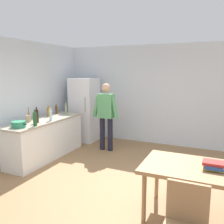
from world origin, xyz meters
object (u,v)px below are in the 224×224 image
object	(u,v)px
person	(106,112)
bottle_vinegar_tall	(66,109)
utensil_jar	(28,118)
bottle_oil_amber	(48,112)
book_stack	(214,166)
bottle_water_clear	(51,115)
bottle_wine_green	(35,119)
chair	(185,223)
dining_table	(196,172)
refrigerator	(85,110)
cooking_pot	(19,124)
bottle_wine_dark	(37,116)
bottle_beer_brown	(56,110)

from	to	relation	value
person	bottle_vinegar_tall	bearing A→B (deg)	-164.94
utensil_jar	bottle_oil_amber	world-z (taller)	utensil_jar
bottle_oil_amber	book_stack	xyz separation A→B (m)	(3.79, -1.46, -0.21)
bottle_water_clear	bottle_wine_green	distance (m)	0.56
chair	dining_table	bearing A→B (deg)	78.11
refrigerator	cooking_pot	bearing A→B (deg)	-91.64
utensil_jar	bottle_vinegar_tall	distance (m)	1.14
refrigerator	bottle_water_clear	xyz separation A→B (m)	(0.10, -1.64, 0.13)
bottle_oil_amber	bottle_vinegar_tall	distance (m)	0.48
bottle_vinegar_tall	book_stack	distance (m)	4.05
cooking_pot	chair	bearing A→B (deg)	-20.22
bottle_oil_amber	bottle_wine_dark	world-z (taller)	bottle_wine_dark
bottle_wine_dark	person	bearing A→B (deg)	54.62
cooking_pot	book_stack	xyz separation A→B (m)	(3.58, -0.28, -0.15)
bottle_water_clear	dining_table	bearing A→B (deg)	-18.34
book_stack	cooking_pot	bearing A→B (deg)	175.46
refrigerator	bottle_wine_dark	bearing A→B (deg)	-91.01
person	chair	distance (m)	3.93
chair	bottle_water_clear	world-z (taller)	bottle_water_clear
cooking_pot	utensil_jar	size ratio (longest dim) A/B	1.25
utensil_jar	bottle_vinegar_tall	bearing A→B (deg)	79.22
bottle_wine_green	book_stack	xyz separation A→B (m)	(3.37, -0.52, -0.24)
utensil_jar	chair	bearing A→B (deg)	-25.80
chair	cooking_pot	xyz separation A→B (m)	(-3.37, 1.24, 0.43)
cooking_pot	utensil_jar	xyz separation A→B (m)	(-0.20, 0.49, 0.02)
bottle_wine_dark	dining_table	bearing A→B (deg)	-12.84
cooking_pot	bottle_oil_amber	size ratio (longest dim) A/B	1.43
refrigerator	book_stack	distance (m)	4.44
refrigerator	bottle_wine_dark	world-z (taller)	refrigerator
person	bottle_wine_dark	world-z (taller)	person
person	bottle_beer_brown	distance (m)	1.32
bottle_wine_green	bottle_oil_amber	distance (m)	1.03
dining_table	bottle_oil_amber	size ratio (longest dim) A/B	5.00
cooking_pot	bottle_water_clear	world-z (taller)	bottle_water_clear
refrigerator	bottle_wine_dark	size ratio (longest dim) A/B	5.29
chair	bottle_vinegar_tall	bearing A→B (deg)	127.87
chair	bottle_oil_amber	xyz separation A→B (m)	(-3.58, 2.41, 0.48)
dining_table	book_stack	size ratio (longest dim) A/B	5.31
refrigerator	dining_table	bearing A→B (deg)	-39.29
bottle_water_clear	bottle_wine_green	xyz separation A→B (m)	(0.04, -0.56, 0.02)
utensil_jar	bottle_beer_brown	bearing A→B (deg)	93.03
dining_table	bottle_oil_amber	distance (m)	3.87
utensil_jar	bottle_oil_amber	size ratio (longest dim) A/B	1.14
utensil_jar	bottle_water_clear	size ratio (longest dim) A/B	1.07
chair	bottle_beer_brown	size ratio (longest dim) A/B	3.50
person	bottle_beer_brown	world-z (taller)	person
person	book_stack	world-z (taller)	person
person	utensil_jar	distance (m)	1.85
utensil_jar	bottle_vinegar_tall	world-z (taller)	same
bottle_beer_brown	bottle_water_clear	world-z (taller)	bottle_water_clear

